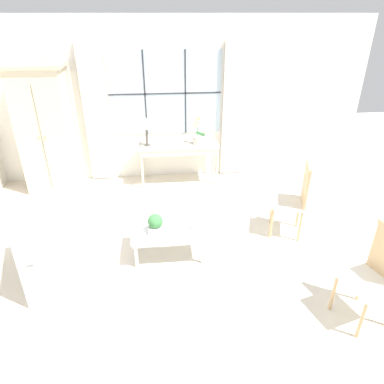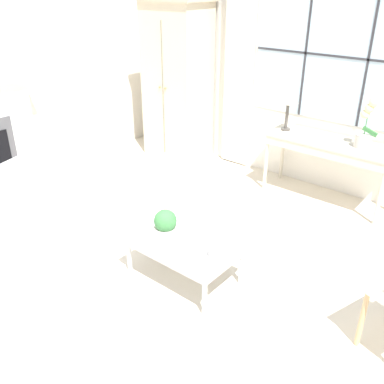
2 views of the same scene
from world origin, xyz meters
The scene contains 12 objects.
ground_plane centered at (0.00, 0.00, 0.00)m, with size 14.00×14.00×0.00m, color beige.
wall_back_windowed centered at (0.00, 3.02, 1.39)m, with size 7.20×0.14×2.80m.
armoire centered at (-2.02, 2.67, 1.06)m, with size 0.90×0.62×2.12m.
console_table centered at (0.20, 2.70, 0.64)m, with size 1.42×0.48×0.72m.
table_lamp centered at (-0.36, 2.70, 1.12)m, with size 0.23×0.23×0.51m.
potted_orchid centered at (0.54, 2.71, 0.92)m, with size 0.22×0.17×0.53m.
armchair_upholstered centered at (-1.38, 0.28, 0.28)m, with size 1.06×1.13×0.85m.
side_chair_wooden centered at (1.68, 0.84, 0.60)m, with size 0.55×0.55×1.07m.
accent_chair_wooden centered at (1.91, -0.70, 0.58)m, with size 0.54×0.54×1.04m.
coffee_table centered at (-0.08, 0.54, 0.34)m, with size 0.92×0.60×0.39m.
potted_plant_small centered at (-0.24, 0.50, 0.50)m, with size 0.19×0.19×0.24m.
pillar_candle centered at (0.27, 0.50, 0.45)m, with size 0.11×0.11×0.15m.
Camera 1 is at (-0.15, -3.08, 2.81)m, focal length 32.00 mm.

